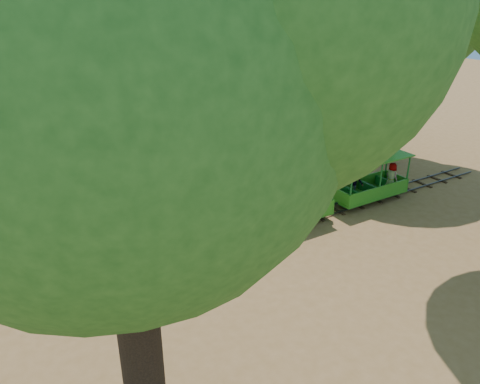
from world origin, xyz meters
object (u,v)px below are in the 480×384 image
carriage_rear (369,183)px  fence (177,152)px  carriage_front (289,206)px  locomotive (204,200)px

carriage_rear → fence: size_ratio=0.19×
carriage_rear → fence: carriage_rear is taller
carriage_front → fence: size_ratio=0.19×
locomotive → fence: (2.60, 7.92, -1.15)m
carriage_front → fence: carriage_front is taller
carriage_front → carriage_rear: (3.99, 0.05, -0.01)m
locomotive → carriage_front: bearing=-1.9°
carriage_front → fence: bearing=95.1°
carriage_front → locomotive: bearing=178.1°
locomotive → carriage_rear: (7.30, -0.06, -0.97)m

